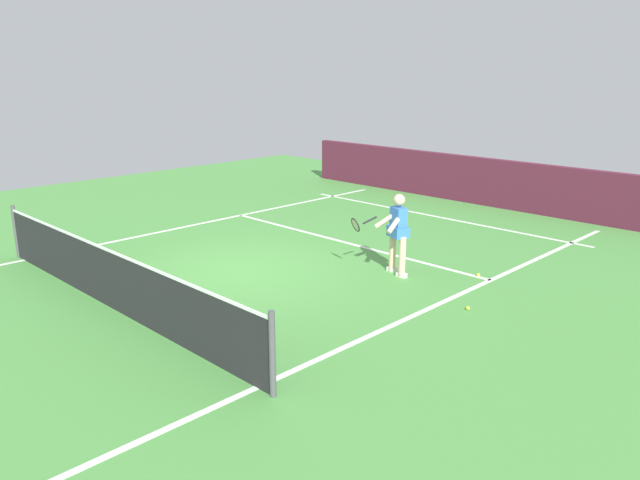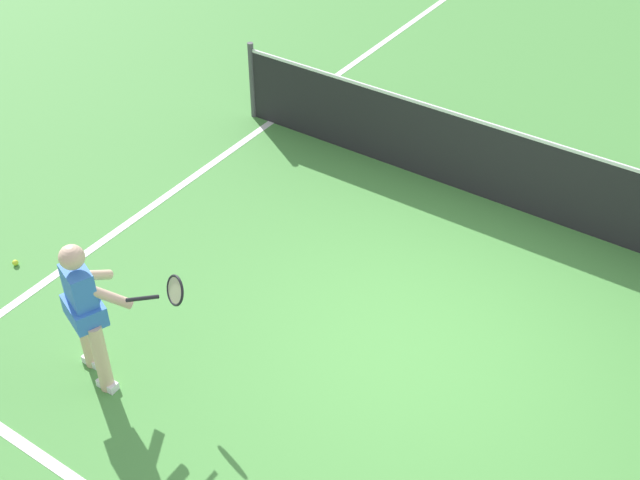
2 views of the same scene
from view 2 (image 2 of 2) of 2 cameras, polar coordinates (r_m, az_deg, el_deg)
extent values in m
plane|color=#4C9342|center=(8.14, 6.83, -6.95)|extent=(23.50, 23.50, 0.00)
cube|color=white|center=(9.87, -12.34, 1.79)|extent=(0.10, 16.08, 0.01)
cylinder|color=#4C4C51|center=(11.35, -4.74, 11.01)|extent=(0.08, 0.08, 1.09)
cube|color=#232326|center=(9.72, 14.33, 4.28)|extent=(7.92, 0.02, 0.97)
cube|color=white|center=(9.45, 14.80, 6.82)|extent=(7.92, 0.02, 0.04)
cylinder|color=beige|center=(7.89, -15.97, -6.33)|extent=(0.13, 0.13, 0.78)
cylinder|color=beige|center=(7.64, -14.99, -7.95)|extent=(0.13, 0.13, 0.78)
cube|color=white|center=(8.14, -15.54, -8.09)|extent=(0.20, 0.10, 0.08)
cube|color=white|center=(7.89, -14.57, -9.71)|extent=(0.20, 0.10, 0.08)
cube|color=#3875D6|center=(7.33, -16.33, -3.56)|extent=(0.37, 0.30, 0.52)
cube|color=#3875D6|center=(7.46, -16.06, -4.70)|extent=(0.48, 0.41, 0.20)
sphere|color=beige|center=(7.08, -16.90, -1.16)|extent=(0.22, 0.22, 0.22)
cylinder|color=beige|center=(7.46, -15.71, -2.38)|extent=(0.12, 0.48, 0.37)
cylinder|color=beige|center=(7.23, -14.85, -3.69)|extent=(0.41, 0.39, 0.37)
cylinder|color=black|center=(7.18, -12.25, -3.99)|extent=(0.14, 0.29, 0.14)
torus|color=black|center=(7.29, -10.06, -3.47)|extent=(0.31, 0.22, 0.28)
cylinder|color=beige|center=(7.29, -10.06, -3.47)|extent=(0.26, 0.17, 0.23)
sphere|color=#D1E533|center=(9.50, -20.45, -1.49)|extent=(0.07, 0.07, 0.07)
camera|label=1|loc=(16.74, -10.86, 31.19)|focal=34.63mm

